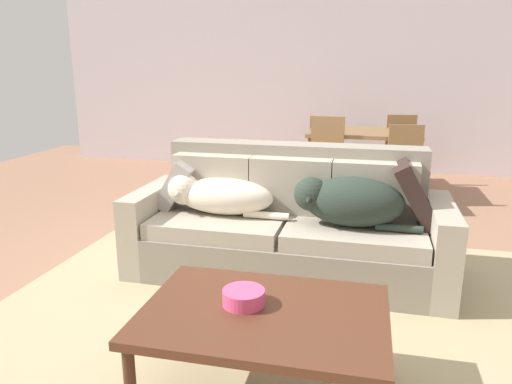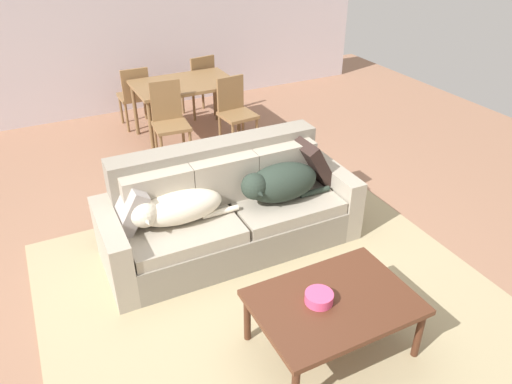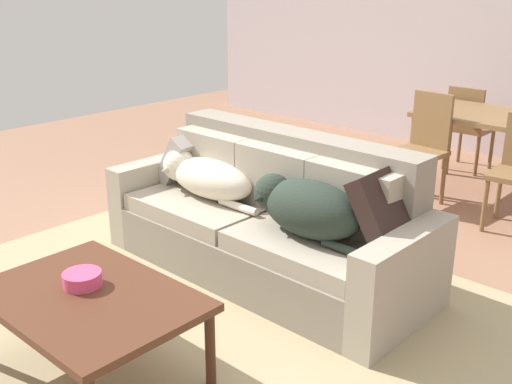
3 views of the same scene
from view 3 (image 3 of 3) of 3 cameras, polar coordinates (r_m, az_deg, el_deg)
name	(u,v)px [view 3 (image 3 of 3)]	position (r m, az deg, el deg)	size (l,w,h in m)	color
ground_plane	(238,276)	(4.11, -1.69, -7.78)	(10.00, 10.00, 0.00)	#9C6F55
back_partition	(504,28)	(7.11, 21.90, 13.84)	(8.00, 0.12, 2.70)	silver
area_rug	(162,323)	(3.63, -8.69, -11.88)	(3.43, 3.37, 0.01)	tan
couch	(270,222)	(4.05, 1.28, -2.77)	(2.24, 0.89, 0.91)	gray
dog_on_left_cushion	(205,176)	(4.25, -4.74, 1.44)	(0.90, 0.34, 0.29)	beige
dog_on_right_cushion	(306,207)	(3.60, 4.62, -1.38)	(0.84, 0.37, 0.33)	#263229
throw_pillow_by_left_arm	(187,158)	(4.57, -6.34, 3.15)	(0.13, 0.38, 0.38)	#A9A09A
throw_pillow_by_right_arm	(389,211)	(3.51, 12.18, -1.69)	(0.11, 0.46, 0.46)	#2E201C
coffee_table	(90,303)	(3.09, -15.11, -9.87)	(1.06, 0.75, 0.45)	#552D1C
bowl_on_coffee_table	(82,279)	(3.15, -15.73, -7.74)	(0.19, 0.19, 0.07)	#EA4C7F
dining_table	(496,123)	(5.74, 21.29, 5.94)	(1.26, 0.84, 0.74)	olive
dining_chair_near_left	(423,144)	(5.45, 15.16, 4.34)	(0.43, 0.43, 0.95)	olive
dining_chair_far_left	(468,124)	(6.51, 18.98, 5.94)	(0.40, 0.40, 0.85)	olive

